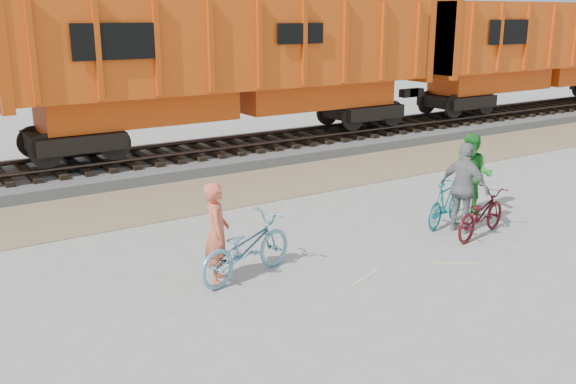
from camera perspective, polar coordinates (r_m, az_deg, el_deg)
name	(u,v)px	position (r m, az deg, el deg)	size (l,w,h in m)	color
ground	(379,252)	(12.48, 8.13, -5.33)	(120.00, 120.00, 0.00)	#9E9E99
gravel_strip	(241,188)	(16.78, -4.24, 0.32)	(120.00, 3.00, 0.02)	#897955
ballast_bed	(185,159)	(19.80, -9.15, 2.96)	(120.00, 4.00, 0.30)	slate
track	(184,148)	(19.74, -9.19, 3.87)	(120.00, 2.60, 0.24)	black
hopper_car_center	(234,61)	(20.16, -4.81, 11.54)	(14.00, 3.13, 4.65)	black
hopper_car_right	(542,47)	(30.29, 21.62, 11.88)	(14.00, 3.13, 4.65)	black
bicycle_blue	(246,248)	(11.08, -3.74, -4.95)	(0.72, 2.06, 1.08)	#65A0BA
bicycle_teal	(446,203)	(14.18, 13.83, -0.98)	(0.46, 1.62, 0.97)	#117E87
bicycle_maroon	(481,214)	(13.67, 16.77, -1.86)	(0.63, 1.82, 0.95)	#4C0C13
person_solo	(217,233)	(10.84, -6.34, -3.63)	(0.64, 0.42, 1.75)	#D1583E
person_man	(472,175)	(14.92, 16.03, 1.46)	(0.91, 0.71, 1.86)	#217C26
person_woman	(464,188)	(13.72, 15.39, 0.35)	(1.11, 0.46, 1.89)	gray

